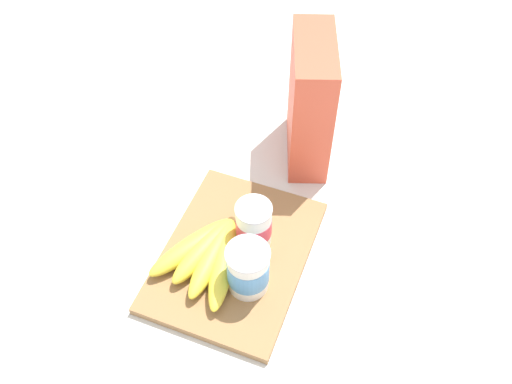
% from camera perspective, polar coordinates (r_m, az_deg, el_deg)
% --- Properties ---
extents(ground_plane, '(2.40, 2.40, 0.00)m').
position_cam_1_polar(ground_plane, '(0.98, -2.15, -6.78)').
color(ground_plane, silver).
extents(cutting_board, '(0.32, 0.24, 0.02)m').
position_cam_1_polar(cutting_board, '(0.98, -2.16, -6.53)').
color(cutting_board, olive).
rests_on(cutting_board, ground_plane).
extents(cereal_box, '(0.19, 0.13, 0.26)m').
position_cam_1_polar(cereal_box, '(1.06, 5.59, 9.14)').
color(cereal_box, '#D85138').
rests_on(cereal_box, ground_plane).
extents(yogurt_cup_front, '(0.06, 0.06, 0.09)m').
position_cam_1_polar(yogurt_cup_front, '(0.95, -0.23, -3.41)').
color(yogurt_cup_front, white).
rests_on(yogurt_cup_front, cutting_board).
extents(yogurt_cup_back, '(0.07, 0.07, 0.10)m').
position_cam_1_polar(yogurt_cup_back, '(0.90, -0.82, -7.90)').
color(yogurt_cup_back, white).
rests_on(yogurt_cup_back, cutting_board).
extents(banana_bunch, '(0.19, 0.16, 0.04)m').
position_cam_1_polar(banana_bunch, '(0.95, -4.96, -6.39)').
color(banana_bunch, yellow).
rests_on(banana_bunch, cutting_board).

